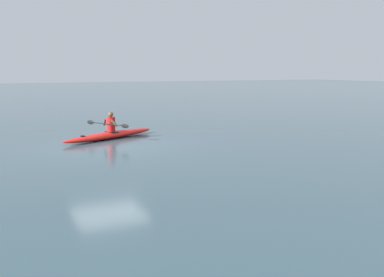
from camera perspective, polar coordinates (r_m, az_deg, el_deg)
ground_plane at (r=16.12m, az=-10.68°, el=-1.08°), size 160.00×160.00×0.00m
kayak at (r=18.06m, az=-10.35°, el=0.43°), size 4.34×2.59×0.28m
kayaker at (r=18.03m, az=-10.31°, el=1.93°), size 1.10×2.15×0.79m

